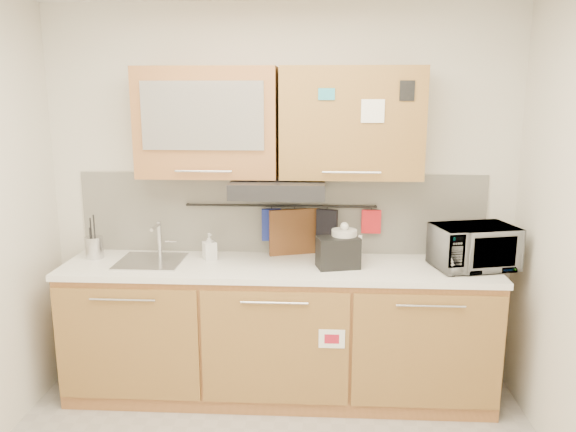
# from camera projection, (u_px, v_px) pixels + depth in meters

# --- Properties ---
(wall_back) EXTENTS (3.20, 0.00, 3.20)m
(wall_back) POSITION_uv_depth(u_px,v_px,m) (281.00, 199.00, 3.89)
(wall_back) COLOR silver
(wall_back) RESTS_ON ground
(base_cabinet) EXTENTS (2.80, 0.64, 0.88)m
(base_cabinet) POSITION_uv_depth(u_px,v_px,m) (278.00, 337.00, 3.78)
(base_cabinet) COLOR #AF6A3E
(base_cabinet) RESTS_ON floor
(countertop) EXTENTS (2.82, 0.62, 0.04)m
(countertop) POSITION_uv_depth(u_px,v_px,m) (278.00, 267.00, 3.67)
(countertop) COLOR white
(countertop) RESTS_ON base_cabinet
(backsplash) EXTENTS (2.80, 0.02, 0.56)m
(backsplash) POSITION_uv_depth(u_px,v_px,m) (281.00, 213.00, 3.90)
(backsplash) COLOR silver
(backsplash) RESTS_ON countertop
(upper_cabinets) EXTENTS (1.82, 0.37, 0.70)m
(upper_cabinets) POSITION_uv_depth(u_px,v_px,m) (278.00, 123.00, 3.60)
(upper_cabinets) COLOR #AF6A3E
(upper_cabinets) RESTS_ON wall_back
(range_hood) EXTENTS (0.60, 0.46, 0.10)m
(range_hood) POSITION_uv_depth(u_px,v_px,m) (278.00, 188.00, 3.62)
(range_hood) COLOR black
(range_hood) RESTS_ON upper_cabinets
(sink) EXTENTS (0.42, 0.40, 0.26)m
(sink) POSITION_uv_depth(u_px,v_px,m) (151.00, 261.00, 3.73)
(sink) COLOR silver
(sink) RESTS_ON countertop
(utensil_rail) EXTENTS (1.30, 0.02, 0.02)m
(utensil_rail) POSITION_uv_depth(u_px,v_px,m) (281.00, 206.00, 3.85)
(utensil_rail) COLOR black
(utensil_rail) RESTS_ON backsplash
(utensil_crock) EXTENTS (0.16, 0.16, 0.30)m
(utensil_crock) POSITION_uv_depth(u_px,v_px,m) (94.00, 247.00, 3.80)
(utensil_crock) COLOR silver
(utensil_crock) RESTS_ON countertop
(kettle) EXTENTS (0.21, 0.19, 0.29)m
(kettle) POSITION_uv_depth(u_px,v_px,m) (344.00, 248.00, 3.62)
(kettle) COLOR silver
(kettle) RESTS_ON countertop
(toaster) EXTENTS (0.29, 0.22, 0.20)m
(toaster) POSITION_uv_depth(u_px,v_px,m) (338.00, 252.00, 3.58)
(toaster) COLOR black
(toaster) RESTS_ON countertop
(microwave) EXTENTS (0.57, 0.45, 0.28)m
(microwave) POSITION_uv_depth(u_px,v_px,m) (474.00, 247.00, 3.57)
(microwave) COLOR #999999
(microwave) RESTS_ON countertop
(soap_bottle) EXTENTS (0.11, 0.11, 0.18)m
(soap_bottle) POSITION_uv_depth(u_px,v_px,m) (210.00, 246.00, 3.76)
(soap_bottle) COLOR #999999
(soap_bottle) RESTS_ON countertop
(cutting_board) EXTENTS (0.34, 0.14, 0.44)m
(cutting_board) POSITION_uv_depth(u_px,v_px,m) (294.00, 240.00, 3.88)
(cutting_board) COLOR brown
(cutting_board) RESTS_ON utensil_rail
(oven_mitt) EXTENTS (0.14, 0.05, 0.22)m
(oven_mitt) POSITION_uv_depth(u_px,v_px,m) (271.00, 225.00, 3.86)
(oven_mitt) COLOR navy
(oven_mitt) RESTS_ON utensil_rail
(dark_pouch) EXTENTS (0.15, 0.09, 0.23)m
(dark_pouch) POSITION_uv_depth(u_px,v_px,m) (327.00, 226.00, 3.84)
(dark_pouch) COLOR black
(dark_pouch) RESTS_ON utensil_rail
(pot_holder) EXTENTS (0.13, 0.02, 0.16)m
(pot_holder) POSITION_uv_depth(u_px,v_px,m) (371.00, 222.00, 3.82)
(pot_holder) COLOR red
(pot_holder) RESTS_ON utensil_rail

